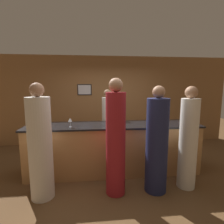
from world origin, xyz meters
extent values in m
plane|color=brown|center=(0.00, 0.00, 0.00)|extent=(14.00, 14.00, 0.00)
cube|color=olive|center=(0.00, 2.04, 1.40)|extent=(8.00, 0.06, 2.80)
cube|color=black|center=(-0.71, 2.00, 1.75)|extent=(0.44, 0.02, 0.34)
cube|color=silver|center=(-0.71, 1.98, 1.75)|extent=(0.39, 0.00, 0.29)
cube|color=#B27F4C|center=(0.00, 0.00, 0.51)|extent=(3.59, 0.73, 1.02)
cube|color=black|center=(0.00, 0.00, 1.04)|extent=(3.65, 0.79, 0.04)
cylinder|color=silver|center=(-0.07, 0.80, 0.79)|extent=(0.29, 0.29, 1.58)
sphere|color=brown|center=(-0.07, 0.80, 1.68)|extent=(0.20, 0.20, 0.20)
cylinder|color=maroon|center=(-0.05, -0.79, 0.88)|extent=(0.33, 0.33, 1.76)
sphere|color=#A37556|center=(-0.05, -0.79, 1.88)|extent=(0.23, 0.23, 0.23)
cylinder|color=silver|center=(1.27, -0.72, 0.82)|extent=(0.32, 0.32, 1.64)
sphere|color=#A37556|center=(1.27, -0.72, 1.75)|extent=(0.22, 0.22, 0.22)
cylinder|color=silver|center=(-1.29, -0.78, 0.84)|extent=(0.38, 0.38, 1.69)
sphere|color=#A37556|center=(-1.29, -0.78, 1.80)|extent=(0.22, 0.22, 0.22)
cylinder|color=#1E234C|center=(0.67, -0.78, 0.83)|extent=(0.38, 0.38, 1.66)
sphere|color=#A37556|center=(0.67, -0.78, 1.76)|extent=(0.21, 0.21, 0.21)
cylinder|color=black|center=(-1.47, 0.16, 1.17)|extent=(0.07, 0.07, 0.22)
cylinder|color=black|center=(-1.47, 0.16, 1.32)|extent=(0.03, 0.03, 0.08)
cylinder|color=silver|center=(-0.88, -0.17, 1.06)|extent=(0.05, 0.05, 0.00)
cylinder|color=silver|center=(-0.88, -0.17, 1.11)|extent=(0.01, 0.01, 0.10)
cone|color=silver|center=(-0.88, -0.17, 1.20)|extent=(0.08, 0.08, 0.08)
cylinder|color=silver|center=(0.04, -0.16, 1.06)|extent=(0.05, 0.05, 0.00)
cylinder|color=silver|center=(0.04, -0.16, 1.10)|extent=(0.01, 0.01, 0.08)
cone|color=silver|center=(0.04, -0.16, 1.18)|extent=(0.06, 0.06, 0.07)
cylinder|color=silver|center=(-1.56, -0.03, 1.06)|extent=(0.05, 0.05, 0.00)
cylinder|color=silver|center=(-1.56, -0.03, 1.10)|extent=(0.01, 0.01, 0.08)
cone|color=silver|center=(-1.56, -0.03, 1.17)|extent=(0.07, 0.07, 0.06)
camera|label=1|loc=(-0.40, -3.61, 1.85)|focal=28.00mm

